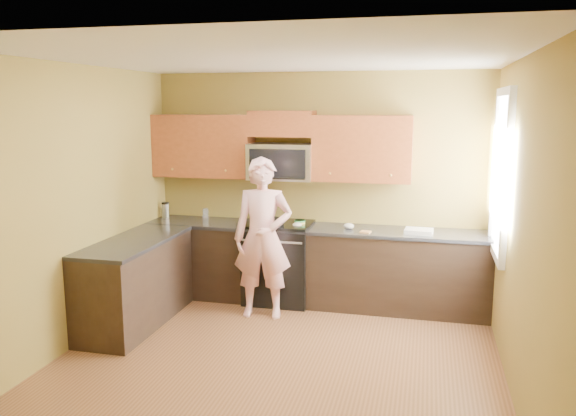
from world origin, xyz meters
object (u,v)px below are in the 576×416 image
(microwave, at_px, (282,179))
(travel_mug, at_px, (166,218))
(woman, at_px, (263,238))
(butter_tub, at_px, (300,226))
(frying_pan, at_px, (272,224))
(stove, at_px, (279,262))

(microwave, bearing_deg, travel_mug, -179.46)
(woman, bearing_deg, travel_mug, 149.45)
(woman, relative_size, butter_tub, 13.77)
(frying_pan, height_order, butter_tub, frying_pan)
(travel_mug, bearing_deg, woman, -23.62)
(microwave, distance_m, butter_tub, 0.60)
(woman, distance_m, frying_pan, 0.45)
(microwave, relative_size, butter_tub, 5.93)
(butter_tub, relative_size, travel_mug, 0.65)
(travel_mug, bearing_deg, microwave, 0.54)
(frying_pan, bearing_deg, travel_mug, 159.11)
(travel_mug, bearing_deg, butter_tub, -3.15)
(woman, bearing_deg, frying_pan, 86.04)
(stove, relative_size, microwave, 1.25)
(stove, height_order, microwave, microwave)
(stove, distance_m, woman, 0.67)
(woman, xyz_separation_m, butter_tub, (0.29, 0.54, 0.04))
(frying_pan, height_order, travel_mug, travel_mug)
(stove, xyz_separation_m, woman, (-0.05, -0.53, 0.41))
(butter_tub, distance_m, travel_mug, 1.75)
(microwave, distance_m, travel_mug, 1.59)
(travel_mug, bearing_deg, stove, -4.23)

